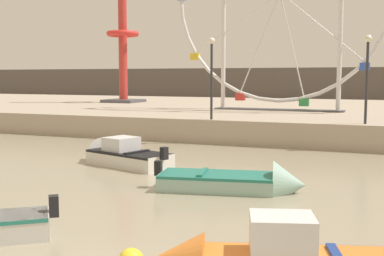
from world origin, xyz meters
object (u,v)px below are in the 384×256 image
object	(u,v)px
drop_tower_red_tower	(123,33)
promenade_lamp_far	(367,66)
motorboat_seafoam	(243,182)
promenade_lamp_near	(212,66)
motorboat_white_red_stripe	(116,155)

from	to	relation	value
drop_tower_red_tower	promenade_lamp_far	world-z (taller)	drop_tower_red_tower
motorboat_seafoam	drop_tower_red_tower	xyz separation A→B (m)	(-16.80, 22.23, 6.59)
promenade_lamp_near	drop_tower_red_tower	bearing A→B (deg)	133.96
motorboat_white_red_stripe	drop_tower_red_tower	bearing A→B (deg)	-43.19
promenade_lamp_near	promenade_lamp_far	xyz separation A→B (m)	(7.18, 0.39, -0.04)
motorboat_seafoam	promenade_lamp_near	distance (m)	10.91
motorboat_seafoam	promenade_lamp_far	world-z (taller)	promenade_lamp_far
promenade_lamp_near	promenade_lamp_far	distance (m)	7.19
motorboat_white_red_stripe	drop_tower_red_tower	distance (m)	23.56
drop_tower_red_tower	motorboat_white_red_stripe	bearing A→B (deg)	-60.66
drop_tower_red_tower	promenade_lamp_far	xyz separation A→B (m)	(19.60, -12.49, -3.09)
drop_tower_red_tower	promenade_lamp_near	world-z (taller)	drop_tower_red_tower
motorboat_white_red_stripe	promenade_lamp_far	bearing A→B (deg)	-122.04
promenade_lamp_near	promenade_lamp_far	bearing A→B (deg)	3.11
drop_tower_red_tower	promenade_lamp_near	size ratio (longest dim) A/B	3.42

